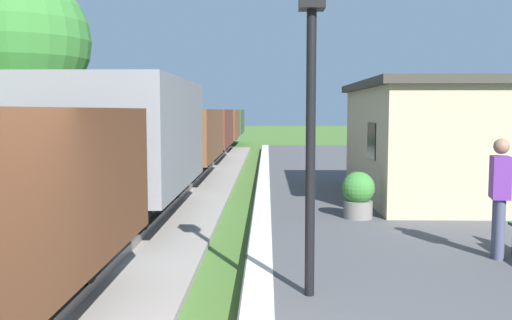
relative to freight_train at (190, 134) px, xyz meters
name	(u,v)px	position (x,y,z in m)	size (l,w,h in m)	color
freight_train	(190,134)	(0.00, 0.00, 0.00)	(2.50, 39.20, 2.72)	brown
station_hut	(431,140)	(6.80, -7.51, 0.20)	(3.50, 5.80, 2.78)	tan
bench_down_platform	(390,162)	(6.75, -3.38, -0.73)	(0.42, 1.50, 0.91)	#1E4C2D
person_waiting	(500,193)	(6.19, -12.99, -0.27)	(0.31, 0.42, 1.71)	#474C66
potted_planter	(358,194)	(4.68, -10.06, -0.73)	(0.64, 0.64, 0.92)	slate
lamp_post_near	(311,70)	(3.39, -14.65, 1.35)	(0.28, 0.28, 3.70)	black
tree_field_left	(20,41)	(-5.36, -2.13, 3.20)	(4.63, 4.63, 6.98)	#4C3823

